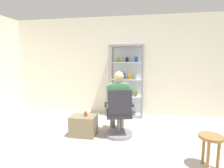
% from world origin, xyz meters
% --- Properties ---
extents(back_wall, '(6.00, 0.10, 2.70)m').
position_xyz_m(back_wall, '(0.00, 3.00, 1.35)').
color(back_wall, silver).
rests_on(back_wall, ground).
extents(display_cabinet_main, '(0.90, 0.45, 1.90)m').
position_xyz_m(display_cabinet_main, '(0.40, 2.76, 0.96)').
color(display_cabinet_main, gray).
rests_on(display_cabinet_main, ground).
extents(office_chair, '(0.61, 0.58, 0.96)m').
position_xyz_m(office_chair, '(0.39, 1.31, 0.39)').
color(office_chair, slate).
rests_on(office_chair, ground).
extents(seated_shopkeeper, '(0.55, 0.62, 1.29)m').
position_xyz_m(seated_shopkeeper, '(0.35, 1.47, 0.71)').
color(seated_shopkeeper, slate).
rests_on(seated_shopkeeper, ground).
extents(storage_crate, '(0.50, 0.39, 0.40)m').
position_xyz_m(storage_crate, '(-0.32, 1.25, 0.20)').
color(storage_crate, '#72664C').
rests_on(storage_crate, ground).
extents(tea_glass, '(0.07, 0.07, 0.10)m').
position_xyz_m(tea_glass, '(-0.26, 1.23, 0.45)').
color(tea_glass, brown).
rests_on(tea_glass, storage_crate).
extents(wooden_stool, '(0.32, 0.32, 0.48)m').
position_xyz_m(wooden_stool, '(1.78, 0.51, 0.38)').
color(wooden_stool, olive).
rests_on(wooden_stool, ground).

